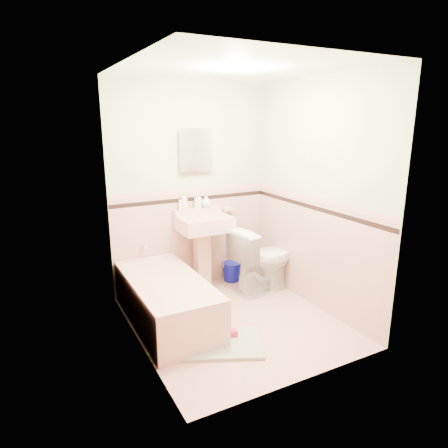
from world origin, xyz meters
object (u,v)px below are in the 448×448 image
sink (204,254)px  soap_bottle_mid (198,200)px  shoe (230,333)px  medicine_cabinet (195,151)px  toilet (263,259)px  bathtub (167,302)px  bucket (232,272)px  soap_bottle_left (184,201)px  soap_bottle_right (206,201)px

sink → soap_bottle_mid: (0.01, 0.18, 0.63)m
shoe → medicine_cabinet: bearing=100.2°
medicine_cabinet → toilet: medicine_cabinet is taller
bathtub → bucket: bearing=29.9°
bucket → soap_bottle_mid: bearing=171.9°
bucket → shoe: (-0.71, -1.25, -0.06)m
bathtub → shoe: 0.75m
bucket → sink: bearing=-165.3°
toilet → soap_bottle_left: bearing=49.8°
toilet → bucket: size_ratio=3.26×
sink → shoe: size_ratio=6.16×
sink → toilet: 0.71m
soap_bottle_left → toilet: 1.18m
sink → soap_bottle_right: soap_bottle_right is taller
sink → soap_bottle_mid: 0.66m
bucket → shoe: bearing=-119.7°
sink → soap_bottle_right: bearing=57.0°
medicine_cabinet → shoe: 2.14m
soap_bottle_right → bucket: soap_bottle_right is taller
soap_bottle_right → toilet: (0.52, -0.51, -0.68)m
bathtub → soap_bottle_mid: size_ratio=8.12×
medicine_cabinet → soap_bottle_mid: 0.60m
sink → bucket: sink is taller
bathtub → soap_bottle_left: soap_bottle_left is taller
soap_bottle_left → sink: bearing=-46.8°
soap_bottle_mid → bucket: size_ratio=0.74×
toilet → bucket: bearing=14.6°
sink → soap_bottle_mid: bearing=87.6°
bathtub → soap_bottle_left: size_ratio=7.35×
soap_bottle_mid → shoe: (-0.27, -1.31, -1.04)m
medicine_cabinet → toilet: size_ratio=0.61×
bathtub → medicine_cabinet: bearing=47.4°
sink → shoe: (-0.27, -1.13, -0.41)m
toilet → shoe: 1.26m
soap_bottle_mid → toilet: size_ratio=0.23×
shoe → sink: bearing=98.2°
bathtub → sink: (0.68, 0.53, 0.25)m
sink → soap_bottle_left: size_ratio=4.64×
sink → bathtub: bearing=-142.1°
medicine_cabinet → soap_bottle_right: medicine_cabinet is taller
sink → bucket: (0.45, 0.12, -0.35)m
soap_bottle_right → shoe: size_ratio=1.00×
soap_bottle_left → shoe: 1.69m
sink → medicine_cabinet: medicine_cabinet is taller
medicine_cabinet → shoe: (-0.27, -1.34, -1.64)m
bathtub → soap_bottle_mid: soap_bottle_mid is taller
soap_bottle_left → soap_bottle_right: soap_bottle_left is taller
soap_bottle_mid → bucket: (0.44, -0.06, -0.98)m
bathtub → soap_bottle_left: bearing=54.2°
soap_bottle_right → toilet: 0.99m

